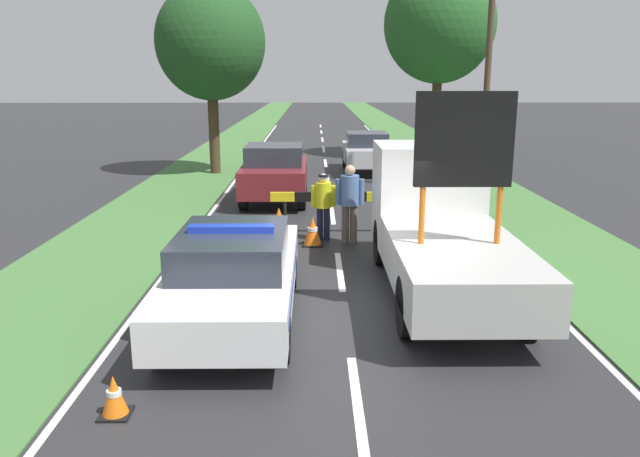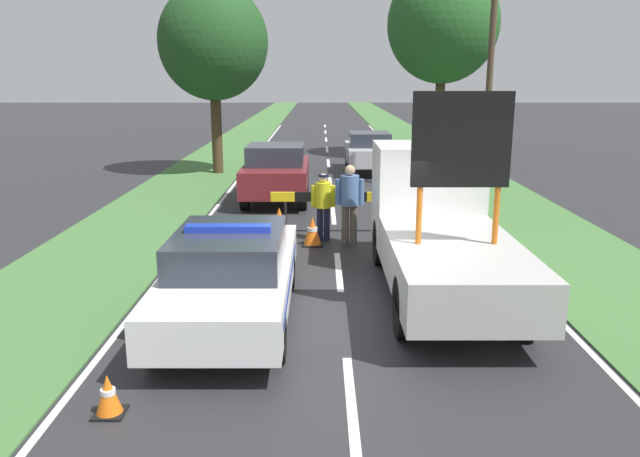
# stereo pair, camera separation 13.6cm
# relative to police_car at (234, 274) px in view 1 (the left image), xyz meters

# --- Properties ---
(ground_plane) EXTENTS (160.00, 160.00, 0.00)m
(ground_plane) POSITION_rel_police_car_xyz_m (1.75, 0.35, -0.75)
(ground_plane) COLOR #28282B
(lane_markings) EXTENTS (6.90, 54.11, 0.01)m
(lane_markings) POSITION_rel_police_car_xyz_m (1.75, 12.59, -0.75)
(lane_markings) COLOR silver
(lane_markings) RESTS_ON ground
(grass_verge_left) EXTENTS (3.16, 120.00, 0.03)m
(grass_verge_left) POSITION_rel_police_car_xyz_m (-3.33, 20.35, -0.74)
(grass_verge_left) COLOR #427038
(grass_verge_left) RESTS_ON ground
(grass_verge_right) EXTENTS (3.16, 120.00, 0.03)m
(grass_verge_right) POSITION_rel_police_car_xyz_m (6.83, 20.35, -0.74)
(grass_verge_right) COLOR #427038
(grass_verge_right) RESTS_ON ground
(police_car) EXTENTS (1.85, 4.95, 1.56)m
(police_car) POSITION_rel_police_car_xyz_m (0.00, 0.00, 0.00)
(police_car) COLOR white
(police_car) RESTS_ON ground
(work_truck) EXTENTS (2.03, 5.72, 3.52)m
(work_truck) POSITION_rel_police_car_xyz_m (3.50, 1.63, 0.40)
(work_truck) COLOR white
(work_truck) RESTS_ON ground
(road_barrier) EXTENTS (3.46, 0.08, 1.03)m
(road_barrier) POSITION_rel_police_car_xyz_m (1.93, 5.44, 0.11)
(road_barrier) COLOR black
(road_barrier) RESTS_ON ground
(police_officer) EXTENTS (0.56, 0.36, 1.57)m
(police_officer) POSITION_rel_police_car_xyz_m (1.46, 4.85, 0.18)
(police_officer) COLOR #191E38
(police_officer) RESTS_ON ground
(pedestrian_civilian) EXTENTS (0.65, 0.41, 1.81)m
(pedestrian_civilian) POSITION_rel_police_car_xyz_m (2.05, 4.54, 0.31)
(pedestrian_civilian) COLOR brown
(pedestrian_civilian) RESTS_ON ground
(traffic_cone_near_police) EXTENTS (0.47, 0.47, 0.65)m
(traffic_cone_near_police) POSITION_rel_police_car_xyz_m (1.21, 4.41, -0.43)
(traffic_cone_near_police) COLOR black
(traffic_cone_near_police) RESTS_ON ground
(traffic_cone_centre_front) EXTENTS (0.48, 0.48, 0.66)m
(traffic_cone_centre_front) POSITION_rel_police_car_xyz_m (0.39, 5.47, -0.43)
(traffic_cone_centre_front) COLOR black
(traffic_cone_centre_front) RESTS_ON ground
(traffic_cone_near_truck) EXTENTS (0.35, 0.35, 0.49)m
(traffic_cone_near_truck) POSITION_rel_police_car_xyz_m (-1.01, -2.86, -0.51)
(traffic_cone_near_truck) COLOR black
(traffic_cone_near_truck) RESTS_ON ground
(traffic_cone_behind_barrier) EXTENTS (0.42, 0.42, 0.58)m
(traffic_cone_behind_barrier) POSITION_rel_police_car_xyz_m (2.92, 4.69, -0.47)
(traffic_cone_behind_barrier) COLOR black
(traffic_cone_behind_barrier) RESTS_ON ground
(traffic_cone_lane_edge) EXTENTS (0.50, 0.50, 0.69)m
(traffic_cone_lane_edge) POSITION_rel_police_car_xyz_m (-0.36, 3.83, -0.41)
(traffic_cone_lane_edge) COLOR black
(traffic_cone_lane_edge) RESTS_ON ground
(queued_car_wagon_maroon) EXTENTS (1.90, 3.98, 1.73)m
(queued_car_wagon_maroon) POSITION_rel_police_car_xyz_m (0.06, 9.49, 0.13)
(queued_car_wagon_maroon) COLOR maroon
(queued_car_wagon_maroon) RESTS_ON ground
(queued_car_sedan_silver) EXTENTS (1.75, 3.95, 1.58)m
(queued_car_sedan_silver) POSITION_rel_police_car_xyz_m (3.33, 15.42, 0.07)
(queued_car_sedan_silver) COLOR #B2B2B7
(queued_car_sedan_silver) RESTS_ON ground
(roadside_tree_near_left) EXTENTS (4.11, 4.11, 7.12)m
(roadside_tree_near_left) POSITION_rel_police_car_xyz_m (-2.62, 15.08, 4.18)
(roadside_tree_near_left) COLOR #42301E
(roadside_tree_near_left) RESTS_ON ground
(roadside_tree_near_right) EXTENTS (4.97, 4.97, 8.58)m
(roadside_tree_near_right) POSITION_rel_police_car_xyz_m (6.87, 19.85, 5.20)
(roadside_tree_near_right) COLOR #42301E
(roadside_tree_near_right) RESTS_ON ground
(utility_pole) EXTENTS (1.20, 0.20, 8.35)m
(utility_pole) POSITION_rel_police_car_xyz_m (6.70, 10.84, 3.54)
(utility_pole) COLOR #473828
(utility_pole) RESTS_ON ground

